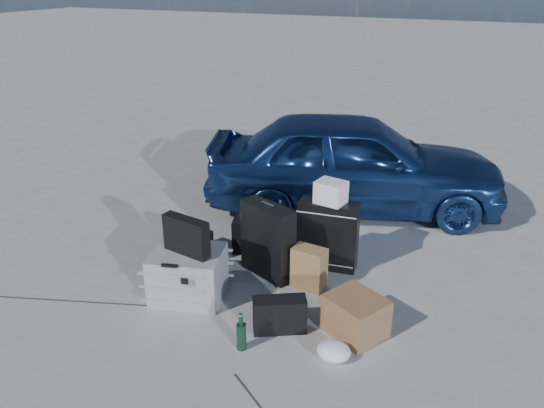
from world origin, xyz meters
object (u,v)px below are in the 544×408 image
at_px(green_bottle, 241,332).
at_px(car, 354,162).
at_px(briefcase, 194,242).
at_px(suitcase_right, 328,235).
at_px(duffel_bag, 267,235).
at_px(cardboard_box, 355,316).
at_px(pelican_case, 188,274).
at_px(suitcase_left, 268,240).

bearing_deg(green_bottle, car, 89.42).
relative_size(briefcase, suitcase_right, 0.65).
xyz_separation_m(car, duffel_bag, (-0.51, -1.40, -0.42)).
xyz_separation_m(suitcase_right, green_bottle, (-0.21, -1.46, -0.19)).
relative_size(cardboard_box, green_bottle, 1.41).
height_order(pelican_case, green_bottle, pelican_case).
distance_m(suitcase_left, green_bottle, 1.15).
bearing_deg(pelican_case, suitcase_right, 31.40).
distance_m(briefcase, duffel_bag, 0.75).
xyz_separation_m(car, cardboard_box, (0.71, -2.38, -0.43)).
distance_m(pelican_case, green_bottle, 0.89).
height_order(suitcase_left, green_bottle, suitcase_left).
xyz_separation_m(pelican_case, briefcase, (-0.32, 0.61, -0.05)).
height_order(car, suitcase_left, car).
height_order(suitcase_right, green_bottle, suitcase_right).
xyz_separation_m(duffel_bag, green_bottle, (0.48, -1.53, -0.02)).
xyz_separation_m(suitcase_left, duffel_bag, (-0.21, 0.43, -0.19)).
height_order(car, duffel_bag, car).
bearing_deg(briefcase, duffel_bag, 47.62).
height_order(briefcase, suitcase_left, suitcase_left).
distance_m(suitcase_right, cardboard_box, 1.07).
bearing_deg(suitcase_right, car, 90.28).
bearing_deg(pelican_case, suitcase_left, 37.72).
relative_size(car, green_bottle, 11.30).
height_order(suitcase_left, cardboard_box, suitcase_left).
height_order(car, suitcase_right, car).
distance_m(pelican_case, duffel_bag, 1.10).
relative_size(suitcase_left, duffel_bag, 1.04).
distance_m(pelican_case, suitcase_left, 0.81).
distance_m(briefcase, suitcase_right, 1.35).
relative_size(suitcase_left, green_bottle, 2.34).
bearing_deg(duffel_bag, briefcase, -161.19).
height_order(car, pelican_case, car).
bearing_deg(briefcase, car, 69.77).
height_order(pelican_case, suitcase_left, suitcase_left).
bearing_deg(suitcase_right, pelican_case, -140.68).
distance_m(car, briefcase, 2.19).
relative_size(suitcase_right, duffel_bag, 0.99).
distance_m(briefcase, cardboard_box, 1.90).
height_order(cardboard_box, green_bottle, cardboard_box).
bearing_deg(pelican_case, car, 57.74).
bearing_deg(pelican_case, cardboard_box, -11.29).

